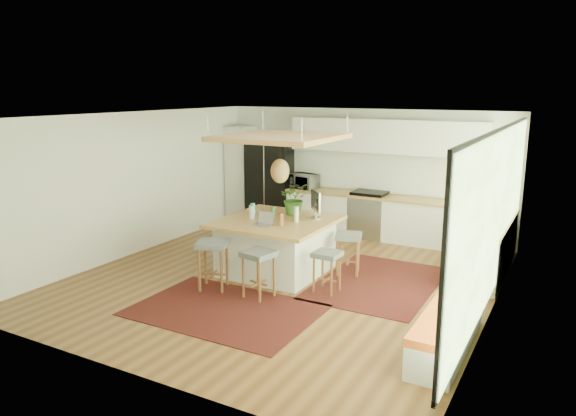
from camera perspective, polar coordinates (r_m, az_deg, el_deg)
The scene contains 36 objects.
floor at distance 9.10m, azimuth -0.42°, elevation -7.51°, with size 7.00×7.00×0.00m, color brown.
ceiling at distance 8.56m, azimuth -0.44°, elevation 9.73°, with size 7.00×7.00×0.00m, color white.
wall_back at distance 11.86m, azimuth 7.86°, elevation 3.83°, with size 6.50×6.50×0.00m, color white.
wall_front at distance 6.02m, azimuth -16.97°, elevation -5.10°, with size 6.50×6.50×0.00m, color white.
wall_left at distance 10.68m, azimuth -15.86°, elevation 2.51°, with size 7.00×7.00×0.00m, color white.
wall_right at distance 7.73m, azimuth 21.12°, elevation -1.56°, with size 7.00×7.00×0.00m, color white.
window_wall at distance 7.72m, azimuth 20.93°, elevation -1.18°, with size 0.10×6.20×2.60m, color black, non-canonical shape.
pantry at distance 12.96m, azimuth -4.97°, elevation 3.62°, with size 0.55×0.60×2.25m, color silver.
back_counter_base at distance 11.56m, azimuth 9.70°, elevation -1.06°, with size 4.20×0.60×0.88m, color silver.
back_counter_top at distance 11.46m, azimuth 9.79°, elevation 1.17°, with size 4.24×0.64×0.05m, color #A27239.
backsplash at distance 11.66m, azimuth 10.35°, elevation 3.59°, with size 4.20×0.02×0.80m, color white.
upper_cabinets at distance 11.42m, azimuth 10.25°, elevation 7.46°, with size 4.20×0.34×0.70m, color silver.
range at distance 11.63m, azimuth 8.55°, elevation -0.64°, with size 0.76×0.62×1.00m, color #A5A5AA, non-canonical shape.
right_counter_base at distance 9.91m, azimuth 20.51°, elevation -3.97°, with size 0.60×2.50×0.88m, color silver.
right_counter_top at distance 9.80m, azimuth 20.72°, elevation -1.39°, with size 0.64×2.54×0.05m, color #A27239.
window_bench at distance 7.00m, azimuth 16.50°, elevation -12.22°, with size 0.52×2.00×0.50m, color silver, non-canonical shape.
ceiling_panel at distance 9.11m, azimuth -0.86°, elevation 5.79°, with size 1.86×1.86×0.80m, color #A27239, non-canonical shape.
rug_near at distance 7.94m, azimuth -6.66°, elevation -10.66°, with size 2.60×1.80×0.01m, color black.
rug_right at distance 9.04m, azimuth 9.50°, elevation -7.79°, with size 1.80×2.60×0.01m, color black.
fridge at distance 12.55m, azimuth -1.84°, elevation 2.45°, with size 0.99×0.77×1.99m, color black, non-canonical shape.
island at distance 9.31m, azimuth -1.24°, elevation -4.03°, with size 1.85×1.85×0.93m, color #A27239, non-canonical shape.
stool_near_left at distance 8.64m, azimuth -7.90°, elevation -6.25°, with size 0.47×0.47×0.79m, color #4E5257, non-canonical shape.
stool_near_right at distance 8.23m, azimuth -3.11°, elevation -7.10°, with size 0.43×0.43×0.73m, color #4E5257, non-canonical shape.
stool_right_front at distance 8.43m, azimuth 4.13°, elevation -6.63°, with size 0.39×0.39×0.66m, color #4E5257, non-canonical shape.
stool_right_back at distance 9.28m, azimuth 6.39°, elevation -4.88°, with size 0.42×0.42×0.72m, color #4E5257, non-canonical shape.
stool_left_side at distance 10.03m, azimuth -6.46°, elevation -3.55°, with size 0.39×0.39×0.66m, color #4E5257, non-canonical shape.
laptop at distance 8.80m, azimuth -2.71°, elevation -1.07°, with size 0.30×0.32×0.22m, color #A5A5AA, non-canonical shape.
monitor at distance 9.26m, azimuth 2.95°, elevation 0.49°, with size 0.54×0.19×0.50m, color #A5A5AA, non-canonical shape.
microwave at distance 12.11m, azimuth 1.75°, elevation 3.03°, with size 0.59×0.33×0.40m, color #A5A5AA.
island_plant at distance 9.55m, azimuth 0.69°, elevation 0.67°, with size 0.52×0.58×0.45m, color #1E4C19.
island_bowl at distance 9.78m, azimuth -3.71°, elevation -0.29°, with size 0.19×0.19×0.05m, color white.
island_bottle_0 at distance 9.53m, azimuth -3.82°, elevation -0.19°, with size 0.07×0.07×0.19m, color #38D9E3.
island_bottle_1 at distance 9.25m, azimuth -3.86°, elevation -0.59°, with size 0.07×0.07×0.19m, color silver.
island_bottle_2 at distance 8.80m, azimuth -0.82°, elevation -1.24°, with size 0.07×0.07×0.19m, color brown.
island_bottle_3 at distance 9.05m, azimuth 0.83°, elevation -0.85°, with size 0.07×0.07×0.19m, color white.
island_bottle_4 at distance 9.48m, azimuth -1.54°, elevation -0.24°, with size 0.07×0.07×0.19m, color #436F4E.
Camera 1 is at (4.18, -7.46, 3.11)m, focal length 33.64 mm.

